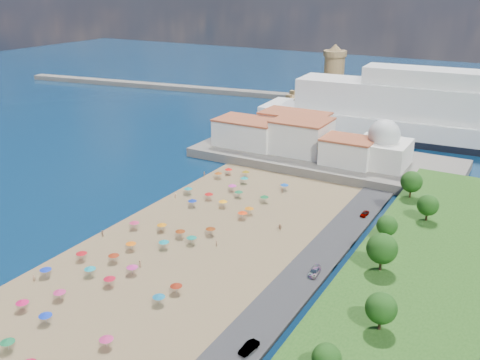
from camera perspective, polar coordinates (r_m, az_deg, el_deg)
The scene contains 12 objects.
ground at distance 130.62m, azimuth -7.03°, elevation -6.34°, with size 700.00×700.00×0.00m, color #071938.
terrace at distance 185.44m, azimuth 9.02°, elevation 2.32°, with size 90.00×36.00×3.00m, color #59544C.
jetty at distance 224.51m, azimuth 7.02°, elevation 5.55°, with size 18.00×70.00×2.40m, color #59544C.
breakwater at distance 310.43m, azimuth -6.64°, elevation 9.76°, with size 200.00×7.00×2.60m, color #59544C.
waterfront_buildings at distance 188.89m, azimuth 5.50°, elevation 4.84°, with size 57.00×29.00×11.00m.
domed_building at distance 175.74m, azimuth 15.00°, elevation 3.39°, with size 16.00×16.00×15.00m.
fortress at distance 250.46m, azimuth 9.81°, elevation 8.26°, with size 40.00×40.00×32.40m.
cruise_ship at distance 216.53m, azimuth 22.37°, elevation 6.02°, with size 157.07×33.24×34.08m.
beach_parasols at distance 122.30m, azimuth -10.84°, elevation -7.41°, with size 30.70×112.57×2.20m.
beachgoers at distance 133.14m, azimuth -6.22°, elevation -5.23°, with size 40.05×96.65×1.80m.
parked_cars at distance 114.14m, azimuth 7.79°, elevation -9.83°, with size 2.31×66.90×1.40m.
hillside_trees at distance 100.85m, azimuth 13.57°, elevation -8.94°, with size 14.29×103.95×7.66m.
Camera 1 is at (71.18, -92.44, 58.74)m, focal length 40.00 mm.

